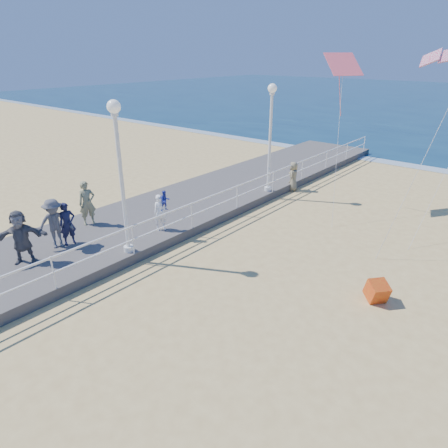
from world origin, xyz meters
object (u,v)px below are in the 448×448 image
Objects in this scene: box_kite at (377,293)px; beach_walker_c at (293,176)px; toddler_held at (165,200)px; spectator_6 at (87,203)px; lamp_post_far at (271,128)px; spectator_2 at (55,224)px; spectator_0 at (68,224)px; spectator_5 at (21,237)px; woman_holding_toddler at (160,213)px; lamp_post_mid at (120,164)px.

beach_walker_c is at bearing 84.72° from box_kite.
spectator_6 is (-2.92, -1.69, -0.32)m from toddler_held.
spectator_2 is at bearing -102.47° from lamp_post_far.
box_kite is (11.22, 2.70, -1.03)m from spectator_6.
lamp_post_far reaches higher than beach_walker_c.
spectator_5 reaches higher than spectator_0.
toddler_held is 0.43× the size of spectator_5.
woman_holding_toddler is 2.49× the size of box_kite.
lamp_post_mid is 2.83× the size of spectator_5.
spectator_5 reaches higher than woman_holding_toddler.
lamp_post_far is at bearing 18.98° from toddler_held.
spectator_2 is at bearing 174.33° from toddler_held.
box_kite is (10.24, 4.67, -1.04)m from spectator_2.
lamp_post_far is 2.85× the size of spectator_6.
spectator_6 is 3.12× the size of box_kite.
woman_holding_toddler is at bearing -6.24° from spectator_2.
lamp_post_mid is 9.00m from lamp_post_far.
box_kite is at bearing -44.78° from spectator_2.
lamp_post_far is 3.56× the size of woman_holding_toddler.
spectator_2 is 2.21m from spectator_6.
spectator_6 is (-3.30, -8.48, -2.33)m from lamp_post_far.
beach_walker_c is (0.36, 1.93, -2.86)m from lamp_post_far.
beach_walker_c is 10.82m from box_kite.
box_kite is (10.03, 6.00, -1.04)m from spectator_5.
spectator_0 is at bearing 172.81° from toddler_held.
spectator_6 reaches higher than box_kite.
lamp_post_mid is at bearing -16.68° from beach_walker_c.
beach_walker_c is at bearing 8.53° from spectator_2.
lamp_post_mid reaches higher than box_kite.
box_kite is (7.92, 3.22, -3.36)m from lamp_post_mid.
beach_walker_c is at bearing 23.19° from spectator_5.
spectator_5 is at bearing -150.50° from spectator_2.
spectator_0 is at bearing 153.02° from box_kite.
beach_walker_c is at bearing 16.47° from woman_holding_toddler.
lamp_post_mid reaches higher than toddler_held.
spectator_0 reaches higher than woman_holding_toddler.
lamp_post_mid is 2.85× the size of spectator_6.
box_kite is (10.12, 4.24, -0.92)m from spectator_0.
beach_walker_c is (0.74, 8.73, -0.85)m from toddler_held.
spectator_5 is 1.01× the size of spectator_6.
spectator_0 is 0.87× the size of spectator_2.
spectator_6 is (-1.19, 3.30, -0.01)m from spectator_5.
spectator_5 is at bearing -141.35° from spectator_6.
spectator_6 is 11.05m from beach_walker_c.
spectator_0 is at bearing -155.00° from lamp_post_mid.
toddler_held is 1.36× the size of box_kite.
beach_walker_c is (2.56, 11.96, -0.41)m from spectator_0.
spectator_2 is 1.34m from spectator_5.
lamp_post_mid is 3.31× the size of beach_walker_c.
toddler_held is at bearing -93.19° from lamp_post_far.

